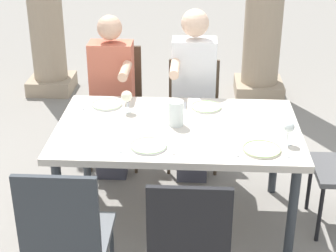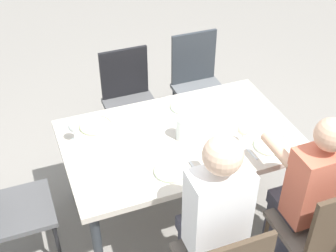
# 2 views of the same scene
# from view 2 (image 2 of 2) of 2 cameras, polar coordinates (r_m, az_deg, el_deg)

# --- Properties ---
(ground_plane) EXTENTS (16.00, 16.00, 0.00)m
(ground_plane) POSITION_cam_2_polar(r_m,az_deg,el_deg) (3.67, 1.32, -10.33)
(ground_plane) COLOR gray
(dining_table) EXTENTS (1.60, 0.99, 0.74)m
(dining_table) POSITION_cam_2_polar(r_m,az_deg,el_deg) (3.21, 1.49, -2.23)
(dining_table) COLOR beige
(dining_table) RESTS_ON ground
(chair_west_north) EXTENTS (0.44, 0.44, 0.96)m
(chair_west_north) POSITION_cam_2_polar(r_m,az_deg,el_deg) (2.97, 18.67, -12.12)
(chair_west_north) COLOR #6A6158
(chair_west_north) RESTS_ON ground
(chair_west_south) EXTENTS (0.44, 0.44, 0.95)m
(chair_west_south) POSITION_cam_2_polar(r_m,az_deg,el_deg) (4.15, 3.75, 5.70)
(chair_west_south) COLOR #5B5E61
(chair_west_south) RESTS_ON ground
(chair_mid_south) EXTENTS (0.44, 0.44, 0.91)m
(chair_mid_south) POSITION_cam_2_polar(r_m,az_deg,el_deg) (3.97, -4.84, 3.70)
(chair_mid_south) COLOR #4F4F50
(chair_mid_south) RESTS_ON ground
(chair_head_east) EXTENTS (0.44, 0.44, 0.94)m
(chair_head_east) POSITION_cam_2_polar(r_m,az_deg,el_deg) (3.17, -19.85, -9.17)
(chair_head_east) COLOR #4F4F50
(chair_head_east) RESTS_ON ground
(diner_woman_green) EXTENTS (0.35, 0.50, 1.34)m
(diner_woman_green) POSITION_cam_2_polar(r_m,az_deg,el_deg) (2.68, 5.50, -11.10)
(diner_woman_green) COLOR #3F3F4C
(diner_woman_green) RESTS_ON ground
(diner_man_white) EXTENTS (0.35, 0.49, 1.28)m
(diner_man_white) POSITION_cam_2_polar(r_m,az_deg,el_deg) (2.97, 16.87, -7.90)
(diner_man_white) COLOR #3F3F4C
(diner_man_white) RESTS_ON ground
(plate_0) EXTENTS (0.22, 0.22, 0.02)m
(plate_0) POSITION_cam_2_polar(r_m,az_deg,el_deg) (3.15, 12.52, -2.40)
(plate_0) COLOR white
(plate_0) RESTS_ON dining_table
(wine_glass_0) EXTENTS (0.08, 0.08, 0.16)m
(wine_glass_0) POSITION_cam_2_polar(r_m,az_deg,el_deg) (3.08, 9.32, -0.50)
(wine_glass_0) COLOR white
(wine_glass_0) RESTS_ON dining_table
(fork_0) EXTENTS (0.03, 0.17, 0.01)m
(fork_0) POSITION_cam_2_polar(r_m,az_deg,el_deg) (3.22, 14.78, -1.85)
(fork_0) COLOR silver
(fork_0) RESTS_ON dining_table
(spoon_0) EXTENTS (0.03, 0.17, 0.01)m
(spoon_0) POSITION_cam_2_polar(r_m,az_deg,el_deg) (3.08, 10.13, -3.14)
(spoon_0) COLOR silver
(spoon_0) RESTS_ON dining_table
(plate_1) EXTENTS (0.22, 0.22, 0.02)m
(plate_1) POSITION_cam_2_polar(r_m,az_deg,el_deg) (3.44, 2.15, 2.43)
(plate_1) COLOR white
(plate_1) RESTS_ON dining_table
(fork_1) EXTENTS (0.03, 0.17, 0.01)m
(fork_1) POSITION_cam_2_polar(r_m,az_deg,el_deg) (3.49, 4.42, 2.85)
(fork_1) COLOR silver
(fork_1) RESTS_ON dining_table
(spoon_1) EXTENTS (0.03, 0.17, 0.01)m
(spoon_1) POSITION_cam_2_polar(r_m,az_deg,el_deg) (3.39, -0.19, 1.83)
(spoon_1) COLOR silver
(spoon_1) RESTS_ON dining_table
(plate_2) EXTENTS (0.22, 0.22, 0.02)m
(plate_2) POSITION_cam_2_polar(r_m,az_deg,el_deg) (2.89, 0.35, -5.62)
(plate_2) COLOR white
(plate_2) RESTS_ON dining_table
(fork_2) EXTENTS (0.02, 0.17, 0.01)m
(fork_2) POSITION_cam_2_polar(r_m,az_deg,el_deg) (2.93, 3.10, -4.99)
(fork_2) COLOR silver
(fork_2) RESTS_ON dining_table
(spoon_2) EXTENTS (0.03, 0.17, 0.01)m
(spoon_2) POSITION_cam_2_polar(r_m,az_deg,el_deg) (2.85, -2.47, -6.44)
(spoon_2) COLOR silver
(spoon_2) RESTS_ON dining_table
(plate_3) EXTENTS (0.23, 0.23, 0.02)m
(plate_3) POSITION_cam_2_polar(r_m,az_deg,el_deg) (3.28, -8.98, 0.03)
(plate_3) COLOR silver
(plate_3) RESTS_ON dining_table
(wine_glass_3) EXTENTS (0.07, 0.07, 0.15)m
(wine_glass_3) POSITION_cam_2_polar(r_m,az_deg,el_deg) (3.13, -11.65, -0.18)
(wine_glass_3) COLOR white
(wine_glass_3) RESTS_ON dining_table
(fork_3) EXTENTS (0.02, 0.17, 0.01)m
(fork_3) POSITION_cam_2_polar(r_m,az_deg,el_deg) (3.31, -6.46, 0.51)
(fork_3) COLOR silver
(fork_3) RESTS_ON dining_table
(spoon_3) EXTENTS (0.02, 0.17, 0.01)m
(spoon_3) POSITION_cam_2_polar(r_m,az_deg,el_deg) (3.27, -11.51, -0.62)
(spoon_3) COLOR silver
(spoon_3) RESTS_ON dining_table
(water_pitcher) EXTENTS (0.10, 0.10, 0.17)m
(water_pitcher) POSITION_cam_2_polar(r_m,az_deg,el_deg) (3.10, 1.93, -0.43)
(water_pitcher) COLOR white
(water_pitcher) RESTS_ON dining_table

